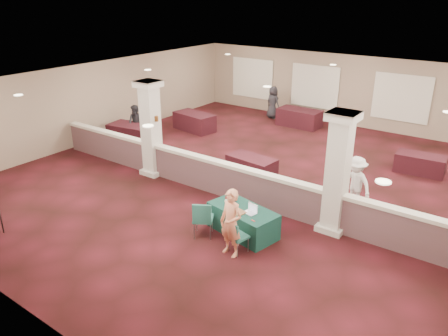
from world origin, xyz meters
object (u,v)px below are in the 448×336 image
Objects in this scene: near_table at (243,221)px; conf_chair_main at (236,235)px; far_table_back_left at (194,122)px; attendee_b at (355,183)px; far_table_back_center at (299,118)px; attendee_d at (273,102)px; far_table_front_left at (133,134)px; far_table_back_right at (420,164)px; woman at (231,223)px; attendee_a at (136,123)px; far_table_front_center at (251,166)px; conf_chair_side at (203,217)px.

conf_chair_main reaches higher than near_table.
far_table_back_left is 9.13m from attendee_b.
conf_chair_main is 0.45× the size of far_table_back_left.
attendee_b is (5.00, -6.50, 0.40)m from far_table_back_center.
attendee_d is (-6.70, 7.00, -0.02)m from attendee_b.
far_table_front_left is 1.22× the size of far_table_back_right.
woman is 9.01m from far_table_front_left.
attendee_a is at bearing -110.44° from far_table_back_left.
far_table_front_center is 1.04× the size of attendee_b.
near_table is at bearing -60.96° from far_table_front_center.
far_table_front_center is 0.85× the size of far_table_back_center.
attendee_d is (-3.04, 6.70, 0.44)m from far_table_front_center.
far_table_back_right is (3.43, 7.72, -0.26)m from conf_chair_side.
attendee_b is at bearing 83.02° from conf_chair_main.
far_table_front_center is (-1.14, 4.09, -0.25)m from conf_chair_side.
far_table_back_left reaches higher than near_table.
conf_chair_side is 8.45m from far_table_back_right.
far_table_front_left is at bearing -125.41° from far_table_back_center.
far_table_front_center reaches higher than far_table_back_right.
conf_chair_main is 12.09m from attendee_d.
attendee_a is at bearing 176.89° from far_table_front_center.
attendee_d reaches higher than far_table_front_center.
far_table_front_left is 10.93m from far_table_back_right.
attendee_d reaches higher than far_table_back_right.
far_table_front_left is 5.75m from far_table_front_center.
far_table_back_left is 1.18× the size of far_table_back_right.
near_table is 1.14× the size of attendee_b.
conf_chair_main is (0.38, -0.89, 0.15)m from near_table.
far_table_front_center is 1.09× the size of attendee_a.
attendee_d is at bearing 157.99° from far_table_back_right.
far_table_front_left is at bearing 180.00° from far_table_front_center.
attendee_a is 0.95× the size of attendee_b.
conf_chair_side reaches higher than far_table_front_center.
far_table_back_left is at bearing 141.55° from woman.
woman is 11.08m from far_table_back_center.
far_table_back_left is at bearing 148.45° from conf_chair_main.
far_table_back_center is at bearing 40.00° from attendee_a.
far_table_front_left is at bearing 82.22° from attendee_d.
woman is at bearing -63.39° from far_table_front_center.
conf_chair_side is 1.07m from woman.
far_table_front_center is 6.34m from far_table_back_center.
far_table_back_left is at bearing -136.99° from far_table_back_center.
conf_chair_main is at bearing -36.11° from conf_chair_side.
far_table_back_center reaches higher than near_table.
far_table_front_center is 0.87× the size of far_table_back_left.
conf_chair_side is 4.25m from far_table_front_center.
attendee_d is (1.84, 3.80, 0.40)m from far_table_back_left.
attendee_d is at bearing 163.60° from far_table_back_center.
conf_chair_main is at bearing -41.84° from attendee_a.
near_table is at bearing -103.59° from attendee_b.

